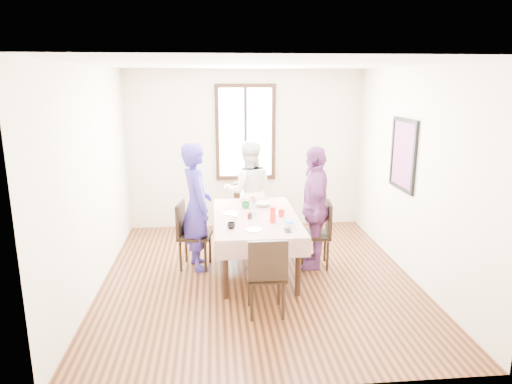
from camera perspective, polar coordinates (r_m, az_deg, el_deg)
The scene contains 30 objects.
ground at distance 6.14m, azimuth 0.27°, elevation -10.51°, with size 4.50×4.50×0.00m, color black.
back_wall at distance 7.92m, azimuth -1.32°, elevation 5.25°, with size 4.00×4.00×0.00m, color beige.
right_wall at distance 6.23m, azimuth 18.92°, elevation 2.18°, with size 4.50×4.50×0.00m, color beige.
window_frame at distance 7.86m, azimuth -1.32°, elevation 7.39°, with size 1.02×0.06×1.62m, color black.
window_pane at distance 7.87m, azimuth -1.32°, elevation 7.40°, with size 0.90×0.02×1.50m, color white.
art_poster at distance 6.46m, azimuth 17.82°, elevation 4.45°, with size 0.04×0.76×0.96m, color red.
dining_table at distance 6.24m, azimuth -0.04°, elevation -6.37°, with size 0.98×1.76×0.75m, color black.
tablecloth at distance 6.12m, azimuth -0.04°, elevation -3.02°, with size 1.10×1.88×0.01m, color #510C08.
chair_left at distance 6.35m, azimuth -7.58°, elevation -5.37°, with size 0.42×0.42×0.91m, color black.
chair_right at distance 6.38m, azimuth 7.26°, elevation -5.24°, with size 0.42×0.42×0.91m, color black.
chair_far at distance 7.36m, azimuth -0.91°, elevation -2.56°, with size 0.42×0.42×0.91m, color black.
chair_near at distance 5.09m, azimuth 1.24°, elevation -10.20°, with size 0.42×0.42×0.91m, color black.
person_left at distance 6.23m, azimuth -7.50°, elevation -1.81°, with size 0.63×0.41×1.73m, color navy.
person_far at distance 7.25m, azimuth -0.91°, elevation 0.05°, with size 0.78×0.61×1.61m, color white.
person_right at distance 6.27m, azimuth 7.17°, elevation -1.92°, with size 0.98×0.41×1.68m, color #723772.
mug_black at distance 5.59m, azimuth -3.11°, elevation -4.19°, with size 0.10×0.10×0.08m, color black.
mug_flag at distance 6.07m, azimuth 3.15°, elevation -2.69°, with size 0.09×0.09×0.09m, color red.
mug_green at distance 6.46m, azimuth -1.28°, elevation -1.63°, with size 0.11×0.11×0.09m, color #0C7226.
serving_bowl at distance 6.57m, azimuth 0.70°, elevation -1.50°, with size 0.24×0.24×0.06m, color white.
juice_carton at distance 5.80m, azimuth 2.10°, elevation -2.83°, with size 0.07×0.07×0.21m, color red.
butter_tub at distance 5.66m, azimuth 4.14°, elevation -4.05°, with size 0.13×0.13×0.07m, color white.
jam_jar at distance 5.97m, azimuth -0.79°, elevation -2.98°, with size 0.06×0.06×0.08m, color black.
drinking_glass at distance 5.83m, azimuth -2.68°, elevation -3.32°, with size 0.07×0.07×0.10m, color silver.
smartphone at distance 5.52m, azimuth 3.93°, elevation -4.81°, with size 0.07×0.15×0.01m, color black.
flower_vase at distance 6.16m, azimuth -0.31°, elevation -2.13°, with size 0.07×0.07×0.15m, color silver.
plate_left at distance 6.21m, azimuth -3.20°, elevation -2.65°, with size 0.20×0.20×0.01m, color white.
plate_right at distance 6.24m, azimuth 2.66°, elevation -2.59°, with size 0.20×0.20×0.01m, color white.
plate_near at distance 5.54m, azimuth -0.27°, elevation -4.71°, with size 0.20×0.20×0.01m, color white.
butter_lid at distance 5.64m, azimuth 4.15°, elevation -3.67°, with size 0.12×0.12×0.01m, color blue.
flower_bunch at distance 6.12m, azimuth -0.31°, elevation -1.02°, with size 0.09×0.09×0.10m, color yellow, non-canonical shape.
Camera 1 is at (-0.55, -5.57, 2.52)m, focal length 32.24 mm.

